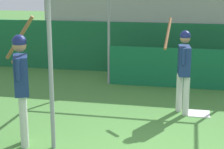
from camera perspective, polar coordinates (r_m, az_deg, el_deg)
The scene contains 6 objects.
outfield_wall at distance 11.08m, azimuth 9.82°, elevation 3.80°, with size 24.00×0.12×1.51m.
bleacher_section at distance 12.63m, azimuth 10.32°, elevation 8.80°, with size 8.15×3.20×3.19m.
batting_cage at distance 8.77m, azimuth 9.72°, elevation 3.86°, with size 3.63×4.21×2.54m.
home_plate at distance 7.96m, azimuth 13.11°, elevation -5.82°, with size 0.44×0.44×0.02m.
player_batter at distance 7.69m, azimuth 10.83°, elevation 1.60°, with size 0.56×0.96×1.91m.
player_waiting at distance 6.17m, azimuth -13.66°, elevation -0.67°, with size 0.62×0.64×2.12m.
Camera 1 is at (0.43, -5.05, 2.61)m, focal length 60.00 mm.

